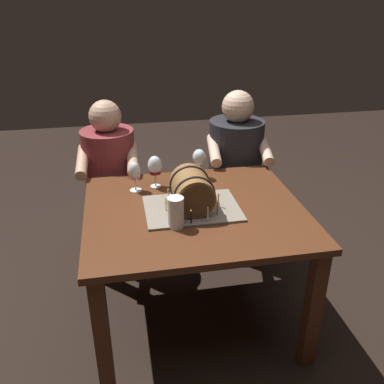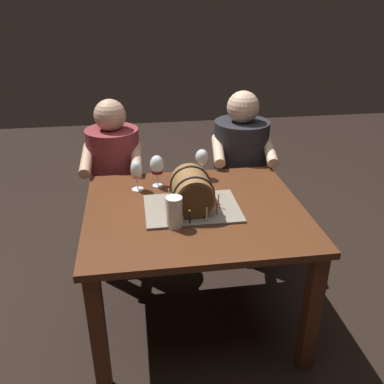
{
  "view_description": "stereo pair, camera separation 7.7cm",
  "coord_description": "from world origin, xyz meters",
  "px_view_note": "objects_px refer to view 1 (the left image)",
  "views": [
    {
      "loc": [
        -0.36,
        -1.86,
        1.75
      ],
      "look_at": [
        -0.02,
        -0.01,
        0.83
      ],
      "focal_mm": 38.87,
      "sensor_mm": 36.0,
      "label": 1
    },
    {
      "loc": [
        -0.29,
        -1.87,
        1.75
      ],
      "look_at": [
        -0.02,
        -0.01,
        0.83
      ],
      "focal_mm": 38.87,
      "sensor_mm": 36.0,
      "label": 2
    }
  ],
  "objects_px": {
    "barrel_cake": "(192,193)",
    "person_seated_right": "(235,177)",
    "wine_glass_red": "(155,167)",
    "wine_glass_rose": "(135,172)",
    "wine_glass_empty": "(199,158)",
    "person_seated_left": "(112,190)",
    "dining_table": "(195,227)",
    "beer_pint": "(176,213)"
  },
  "relations": [
    {
      "from": "wine_glass_rose",
      "to": "beer_pint",
      "type": "bearing_deg",
      "value": -69.32
    },
    {
      "from": "wine_glass_empty",
      "to": "person_seated_left",
      "type": "height_order",
      "value": "person_seated_left"
    },
    {
      "from": "person_seated_left",
      "to": "person_seated_right",
      "type": "relative_size",
      "value": 0.98
    },
    {
      "from": "barrel_cake",
      "to": "wine_glass_red",
      "type": "xyz_separation_m",
      "value": [
        -0.15,
        0.31,
        0.03
      ]
    },
    {
      "from": "wine_glass_red",
      "to": "wine_glass_rose",
      "type": "relative_size",
      "value": 1.09
    },
    {
      "from": "wine_glass_rose",
      "to": "wine_glass_empty",
      "type": "distance_m",
      "value": 0.4
    },
    {
      "from": "wine_glass_rose",
      "to": "person_seated_left",
      "type": "xyz_separation_m",
      "value": [
        -0.14,
        0.46,
        -0.31
      ]
    },
    {
      "from": "beer_pint",
      "to": "person_seated_left",
      "type": "xyz_separation_m",
      "value": [
        -0.31,
        0.89,
        -0.27
      ]
    },
    {
      "from": "person_seated_left",
      "to": "person_seated_right",
      "type": "height_order",
      "value": "person_seated_right"
    },
    {
      "from": "wine_glass_red",
      "to": "person_seated_right",
      "type": "bearing_deg",
      "value": 35.23
    },
    {
      "from": "barrel_cake",
      "to": "wine_glass_empty",
      "type": "xyz_separation_m",
      "value": [
        0.12,
        0.39,
        0.03
      ]
    },
    {
      "from": "dining_table",
      "to": "wine_glass_red",
      "type": "height_order",
      "value": "wine_glass_red"
    },
    {
      "from": "person_seated_left",
      "to": "person_seated_right",
      "type": "xyz_separation_m",
      "value": [
        0.86,
        0.0,
        0.03
      ]
    },
    {
      "from": "person_seated_right",
      "to": "dining_table",
      "type": "bearing_deg",
      "value": -120.62
    },
    {
      "from": "wine_glass_red",
      "to": "wine_glass_empty",
      "type": "xyz_separation_m",
      "value": [
        0.27,
        0.08,
        0.0
      ]
    },
    {
      "from": "barrel_cake",
      "to": "person_seated_right",
      "type": "xyz_separation_m",
      "value": [
        0.45,
        0.73,
        -0.27
      ]
    },
    {
      "from": "wine_glass_rose",
      "to": "beer_pint",
      "type": "distance_m",
      "value": 0.46
    },
    {
      "from": "wine_glass_red",
      "to": "person_seated_right",
      "type": "xyz_separation_m",
      "value": [
        0.6,
        0.42,
        -0.3
      ]
    },
    {
      "from": "barrel_cake",
      "to": "wine_glass_rose",
      "type": "bearing_deg",
      "value": 134.23
    },
    {
      "from": "wine_glass_empty",
      "to": "person_seated_right",
      "type": "distance_m",
      "value": 0.56
    },
    {
      "from": "barrel_cake",
      "to": "wine_glass_empty",
      "type": "relative_size",
      "value": 2.7
    },
    {
      "from": "person_seated_right",
      "to": "wine_glass_red",
      "type": "bearing_deg",
      "value": -144.77
    },
    {
      "from": "wine_glass_rose",
      "to": "wine_glass_empty",
      "type": "height_order",
      "value": "wine_glass_empty"
    },
    {
      "from": "dining_table",
      "to": "person_seated_left",
      "type": "xyz_separation_m",
      "value": [
        -0.43,
        0.72,
        -0.09
      ]
    },
    {
      "from": "wine_glass_rose",
      "to": "wine_glass_red",
      "type": "bearing_deg",
      "value": 15.56
    },
    {
      "from": "barrel_cake",
      "to": "wine_glass_empty",
      "type": "height_order",
      "value": "barrel_cake"
    },
    {
      "from": "dining_table",
      "to": "person_seated_right",
      "type": "height_order",
      "value": "person_seated_right"
    },
    {
      "from": "wine_glass_rose",
      "to": "person_seated_left",
      "type": "relative_size",
      "value": 0.15
    },
    {
      "from": "wine_glass_rose",
      "to": "person_seated_right",
      "type": "bearing_deg",
      "value": 32.5
    },
    {
      "from": "barrel_cake",
      "to": "person_seated_right",
      "type": "bearing_deg",
      "value": 58.74
    },
    {
      "from": "wine_glass_rose",
      "to": "beer_pint",
      "type": "xyz_separation_m",
      "value": [
        0.16,
        -0.43,
        -0.04
      ]
    },
    {
      "from": "wine_glass_rose",
      "to": "beer_pint",
      "type": "height_order",
      "value": "wine_glass_rose"
    },
    {
      "from": "dining_table",
      "to": "person_seated_right",
      "type": "xyz_separation_m",
      "value": [
        0.43,
        0.73,
        -0.06
      ]
    },
    {
      "from": "wine_glass_empty",
      "to": "wine_glass_rose",
      "type": "bearing_deg",
      "value": -163.82
    },
    {
      "from": "barrel_cake",
      "to": "wine_glass_empty",
      "type": "distance_m",
      "value": 0.41
    },
    {
      "from": "wine_glass_red",
      "to": "beer_pint",
      "type": "relative_size",
      "value": 1.21
    },
    {
      "from": "barrel_cake",
      "to": "wine_glass_empty",
      "type": "bearing_deg",
      "value": 73.41
    },
    {
      "from": "wine_glass_rose",
      "to": "person_seated_right",
      "type": "distance_m",
      "value": 0.9
    },
    {
      "from": "dining_table",
      "to": "wine_glass_red",
      "type": "xyz_separation_m",
      "value": [
        -0.17,
        0.3,
        0.24
      ]
    },
    {
      "from": "person_seated_left",
      "to": "person_seated_right",
      "type": "distance_m",
      "value": 0.86
    },
    {
      "from": "wine_glass_red",
      "to": "barrel_cake",
      "type": "bearing_deg",
      "value": -63.49
    },
    {
      "from": "dining_table",
      "to": "person_seated_left",
      "type": "relative_size",
      "value": 0.99
    }
  ]
}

